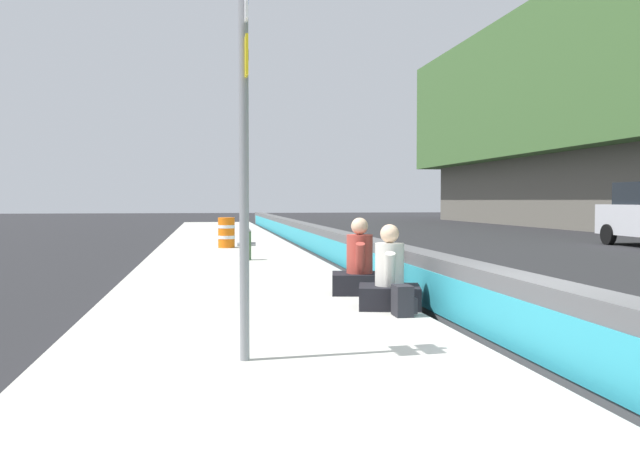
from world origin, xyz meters
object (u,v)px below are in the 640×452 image
Objects in this scene: route_sign_post at (244,138)px; seated_person_middle at (360,270)px; fire_hydrant at (246,242)px; seated_person_foreground at (389,282)px; construction_barrel at (226,232)px; backpack at (403,301)px.

route_sign_post is 2.95× the size of seated_person_middle.
route_sign_post reaches higher than fire_hydrant.
construction_barrel is at bearing 8.86° from seated_person_foreground.
backpack is at bearing -171.55° from construction_barrel.
route_sign_post is 4.96m from seated_person_middle.
construction_barrel is (12.28, 1.91, 0.11)m from seated_person_foreground.
seated_person_middle reaches higher than fire_hydrant.
seated_person_middle is 3.05× the size of backpack.
seated_person_foreground is 1.49m from seated_person_middle.
route_sign_post is 9.00× the size of backpack.
route_sign_post is 10.65m from fire_hydrant.
construction_barrel is at bearing 8.45° from backpack.
seated_person_foreground is 2.91× the size of backpack.
seated_person_middle is (1.49, 0.08, 0.02)m from seated_person_foreground.
seated_person_foreground reaches higher than construction_barrel.
fire_hydrant is 8.60m from backpack.
fire_hydrant is at bearing 10.37° from backpack.
seated_person_foreground is at bearing -176.78° from seated_person_middle.
seated_person_foreground is (2.70, -2.14, -1.71)m from route_sign_post.
seated_person_foreground is at bearing -38.37° from route_sign_post.
construction_barrel is (12.93, 1.92, 0.28)m from backpack.
fire_hydrant is 4.50m from construction_barrel.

